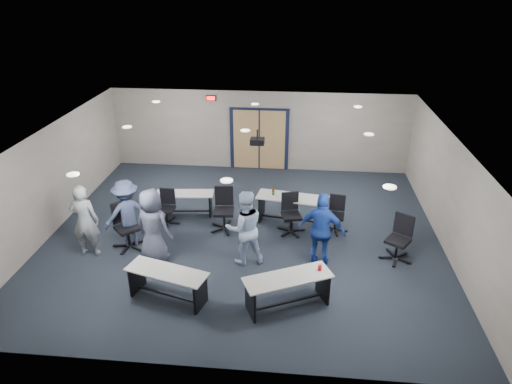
# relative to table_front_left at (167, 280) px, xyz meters

# --- Properties ---
(floor) EXTENTS (10.00, 10.00, 0.00)m
(floor) POSITION_rel_table_front_left_xyz_m (1.26, 2.74, -0.48)
(floor) COLOR black
(floor) RESTS_ON ground
(back_wall) EXTENTS (10.00, 0.04, 2.70)m
(back_wall) POSITION_rel_table_front_left_xyz_m (1.26, 7.24, 0.87)
(back_wall) COLOR gray
(back_wall) RESTS_ON floor
(front_wall) EXTENTS (10.00, 0.04, 2.70)m
(front_wall) POSITION_rel_table_front_left_xyz_m (1.26, -1.76, 0.87)
(front_wall) COLOR gray
(front_wall) RESTS_ON floor
(left_wall) EXTENTS (0.04, 9.00, 2.70)m
(left_wall) POSITION_rel_table_front_left_xyz_m (-3.74, 2.74, 0.87)
(left_wall) COLOR gray
(left_wall) RESTS_ON floor
(right_wall) EXTENTS (0.04, 9.00, 2.70)m
(right_wall) POSITION_rel_table_front_left_xyz_m (6.26, 2.74, 0.87)
(right_wall) COLOR gray
(right_wall) RESTS_ON floor
(ceiling) EXTENTS (10.00, 9.00, 0.04)m
(ceiling) POSITION_rel_table_front_left_xyz_m (1.26, 2.74, 2.22)
(ceiling) COLOR white
(ceiling) RESTS_ON back_wall
(double_door) EXTENTS (2.00, 0.07, 2.20)m
(double_door) POSITION_rel_table_front_left_xyz_m (1.26, 7.20, 0.57)
(double_door) COLOR black
(double_door) RESTS_ON back_wall
(exit_sign) EXTENTS (0.32, 0.07, 0.18)m
(exit_sign) POSITION_rel_table_front_left_xyz_m (-0.34, 7.19, 1.97)
(exit_sign) COLOR black
(exit_sign) RESTS_ON back_wall
(ceiling_projector) EXTENTS (0.35, 0.32, 0.37)m
(ceiling_projector) POSITION_rel_table_front_left_xyz_m (1.56, 3.24, 1.93)
(ceiling_projector) COLOR black
(ceiling_projector) RESTS_ON ceiling
(ceiling_can_lights) EXTENTS (6.24, 5.74, 0.02)m
(ceiling_can_lights) POSITION_rel_table_front_left_xyz_m (1.26, 2.99, 2.19)
(ceiling_can_lights) COLOR white
(ceiling_can_lights) RESTS_ON ceiling
(table_front_left) EXTENTS (1.81, 1.03, 0.70)m
(table_front_left) POSITION_rel_table_front_left_xyz_m (0.00, 0.00, 0.00)
(table_front_left) COLOR beige
(table_front_left) RESTS_ON floor
(table_front_right) EXTENTS (1.87, 1.29, 0.84)m
(table_front_right) POSITION_rel_table_front_left_xyz_m (2.49, -0.00, 0.02)
(table_front_right) COLOR beige
(table_front_right) RESTS_ON floor
(table_back_left) EXTENTS (1.64, 0.69, 0.65)m
(table_back_left) POSITION_rel_table_front_left_xyz_m (-0.52, 3.70, -0.03)
(table_back_left) COLOR beige
(table_back_left) RESTS_ON floor
(table_back_right) EXTENTS (1.98, 0.93, 1.06)m
(table_back_right) POSITION_rel_table_front_left_xyz_m (2.47, 3.49, 0.06)
(table_back_right) COLOR beige
(table_back_right) RESTS_ON floor
(chair_back_a) EXTENTS (0.64, 0.64, 0.98)m
(chair_back_a) POSITION_rel_table_front_left_xyz_m (-0.88, 3.08, 0.01)
(chair_back_a) COLOR black
(chair_back_a) RESTS_ON floor
(chair_back_b) EXTENTS (0.79, 0.79, 1.16)m
(chair_back_b) POSITION_rel_table_front_left_xyz_m (0.71, 2.95, 0.10)
(chair_back_b) COLOR black
(chair_back_b) RESTS_ON floor
(chair_back_c) EXTENTS (0.82, 0.82, 1.07)m
(chair_back_c) POSITION_rel_table_front_left_xyz_m (2.48, 2.95, 0.06)
(chair_back_c) COLOR black
(chair_back_c) RESTS_ON floor
(chair_back_d) EXTENTS (0.70, 0.70, 0.97)m
(chair_back_d) POSITION_rel_table_front_left_xyz_m (3.63, 3.15, 0.01)
(chair_back_d) COLOR black
(chair_back_d) RESTS_ON floor
(chair_loose_left) EXTENTS (1.04, 1.04, 1.17)m
(chair_loose_left) POSITION_rel_table_front_left_xyz_m (-1.51, 1.86, 0.11)
(chair_loose_left) COLOR black
(chair_loose_left) RESTS_ON floor
(chair_loose_right) EXTENTS (0.97, 0.97, 1.12)m
(chair_loose_right) POSITION_rel_table_front_left_xyz_m (4.99, 1.94, 0.08)
(chair_loose_right) COLOR black
(chair_loose_right) RESTS_ON floor
(person_gray) EXTENTS (0.69, 0.47, 1.83)m
(person_gray) POSITION_rel_table_front_left_xyz_m (-2.36, 1.48, 0.44)
(person_gray) COLOR #9CA2AA
(person_gray) RESTS_ON floor
(person_plaid) EXTENTS (1.03, 0.83, 1.83)m
(person_plaid) POSITION_rel_table_front_left_xyz_m (-0.69, 1.39, 0.44)
(person_plaid) COLOR #50566E
(person_plaid) RESTS_ON floor
(person_lightblue) EXTENTS (1.06, 0.94, 1.83)m
(person_lightblue) POSITION_rel_table_front_left_xyz_m (1.43, 1.52, 0.44)
(person_lightblue) COLOR #BBD3F8
(person_lightblue) RESTS_ON floor
(person_navy) EXTENTS (1.15, 0.70, 1.83)m
(person_navy) POSITION_rel_table_front_left_xyz_m (3.18, 1.56, 0.44)
(person_navy) COLOR #1C3C9A
(person_navy) RESTS_ON floor
(person_back) EXTENTS (1.30, 1.16, 1.75)m
(person_back) POSITION_rel_table_front_left_xyz_m (-1.52, 2.01, 0.40)
(person_back) COLOR #404C73
(person_back) RESTS_ON floor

